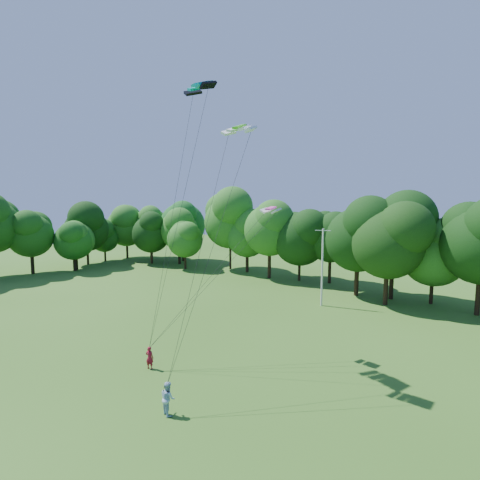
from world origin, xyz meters
The scene contains 10 objects.
ground centered at (0.00, 0.00, 0.00)m, with size 160.00×160.00×0.00m, color #305D19.
utility_pole centered at (1.47, 27.44, 4.55)m, with size 1.74×0.51×8.88m.
kite_flyer_left centered at (-1.32, 5.15, 0.83)m, with size 0.61×0.40×1.66m, color maroon.
kite_flyer_right centered at (4.07, 2.13, 0.96)m, with size 0.94×0.73×1.92m, color #9ABCD5.
kite_teal centered at (-0.80, 10.21, 20.90)m, with size 3.24×2.15×0.59m.
kite_green centered at (3.67, 9.30, 17.12)m, with size 2.41×1.09×0.47m.
kite_pink centered at (3.46, 13.61, 11.49)m, with size 1.74×0.98×0.29m.
tree_back_west centered at (-33.26, 38.86, 8.69)m, with size 9.56×9.56×13.91m.
tree_back_center centered at (7.14, 32.34, 8.00)m, with size 8.80×8.80×12.80m.
tree_flank_west centered at (-40.58, 20.82, 6.24)m, with size 6.87×6.87×9.99m.
Camera 1 is at (19.67, -11.28, 12.32)m, focal length 28.00 mm.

